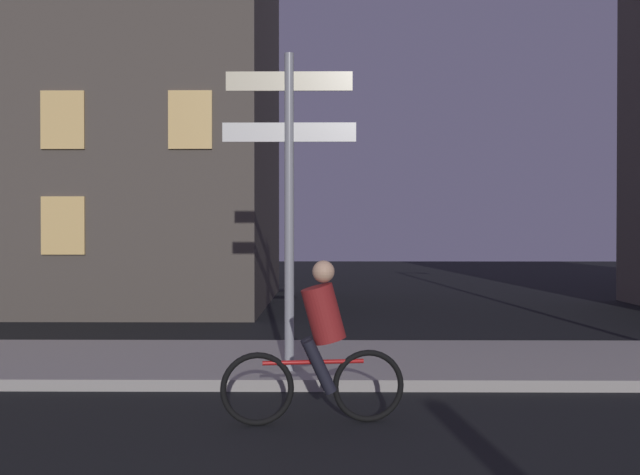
# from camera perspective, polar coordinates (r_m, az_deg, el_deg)

# --- Properties ---
(sidewalk_kerb) EXTENTS (40.00, 2.98, 0.14)m
(sidewalk_kerb) POSITION_cam_1_polar(r_m,az_deg,el_deg) (9.90, -4.68, -10.09)
(sidewalk_kerb) COLOR #9E9991
(sidewalk_kerb) RESTS_ON ground_plane
(signpost) EXTENTS (1.68, 0.12, 3.99)m
(signpost) POSITION_cam_1_polar(r_m,az_deg,el_deg) (8.80, -2.53, 4.56)
(signpost) COLOR gray
(signpost) RESTS_ON sidewalk_kerb
(cyclist) EXTENTS (1.81, 0.38, 1.61)m
(cyclist) POSITION_cam_1_polar(r_m,az_deg,el_deg) (6.95, -0.12, -9.00)
(cyclist) COLOR black
(cyclist) RESTS_ON ground_plane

